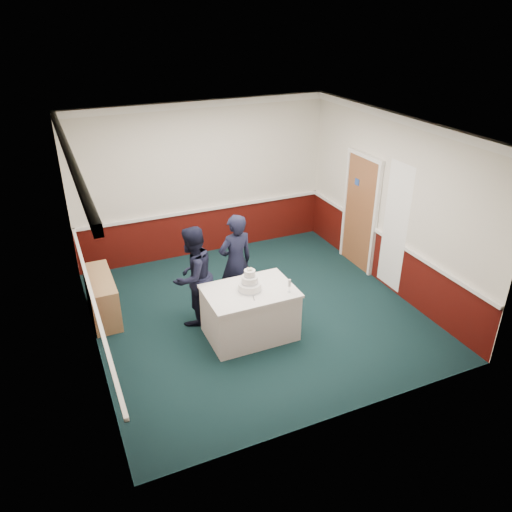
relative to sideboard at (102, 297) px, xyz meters
name	(u,v)px	position (x,y,z in m)	size (l,w,h in m)	color
ground	(256,313)	(2.28, -0.93, -0.35)	(5.00, 5.00, 0.00)	black
room_shell	(245,187)	(2.36, -0.32, 1.62)	(5.00, 5.00, 3.00)	silver
sideboard	(102,297)	(0.00, 0.00, 0.00)	(0.41, 1.20, 0.70)	tan
cake_table	(250,312)	(1.95, -1.44, 0.05)	(1.32, 0.92, 0.79)	white
wedding_cake	(250,284)	(1.95, -1.44, 0.55)	(0.35, 0.35, 0.36)	white
cake_knife	(253,297)	(1.92, -1.64, 0.44)	(0.01, 0.22, 0.01)	silver
champagne_flute	(289,284)	(2.45, -1.72, 0.58)	(0.05, 0.05, 0.21)	silver
person_man	(193,276)	(1.31, -0.73, 0.45)	(0.78, 0.61, 1.61)	black
person_woman	(236,262)	(2.06, -0.61, 0.47)	(0.60, 0.39, 1.65)	black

